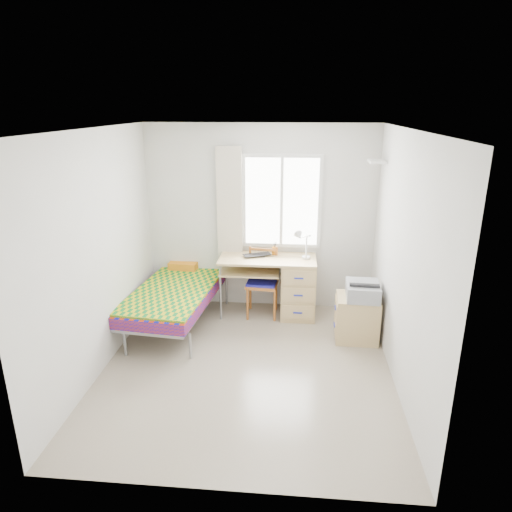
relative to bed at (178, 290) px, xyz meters
The scene contains 17 objects.
floor 1.61m from the bed, 46.48° to the right, with size 3.50×3.50×0.00m, color #BCAD93.
ceiling 2.66m from the bed, 46.48° to the right, with size 3.50×3.50×0.00m, color white.
wall_back 1.51m from the bed, 30.36° to the left, with size 3.20×3.20×0.00m, color silver.
wall_left 1.52m from the bed, 115.32° to the right, with size 3.50×3.50×0.00m, color silver.
wall_right 3.02m from the bed, 22.86° to the right, with size 3.50×3.50×0.00m, color silver.
window 1.86m from the bed, 23.77° to the left, with size 1.10×0.04×1.30m.
curtain 1.33m from the bed, 40.60° to the left, with size 0.35×0.05×1.70m, color beige.
floating_shelf 3.09m from the bed, ahead, with size 0.20×0.32×0.03m, color white.
bed is the anchor object (origin of this frame).
desk 1.59m from the bed, 11.02° to the left, with size 1.33×0.61×0.83m.
chair 1.18m from the bed, 14.84° to the left, with size 0.45×0.45×0.96m.
cabinet 2.39m from the bed, ahead, with size 0.54×0.48×0.57m.
printer 2.45m from the bed, ahead, with size 0.42×0.48×0.20m.
laptop 1.19m from the bed, 16.33° to the left, with size 0.39×0.25×0.03m, color black.
pen_cup 1.44m from the bed, 20.26° to the left, with size 0.08×0.08×0.10m, color orange.
task_lamp 1.80m from the bed, ahead, with size 0.23×0.33×0.44m.
book 1.03m from the bed, 16.33° to the left, with size 0.18×0.24×0.02m, color gray.
Camera 1 is at (0.51, -4.47, 2.82)m, focal length 32.00 mm.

